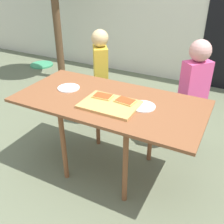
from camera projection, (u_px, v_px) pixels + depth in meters
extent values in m
plane|color=#62694F|center=(110.00, 167.00, 2.42)|extent=(16.00, 16.00, 0.00)
cube|color=brown|center=(109.00, 101.00, 2.08)|extent=(1.51, 0.75, 0.02)
cylinder|color=brown|center=(64.00, 146.00, 2.15)|extent=(0.04, 0.04, 0.68)
cylinder|color=brown|center=(125.00, 167.00, 1.92)|extent=(0.04, 0.04, 0.68)
cylinder|color=brown|center=(98.00, 115.00, 2.58)|extent=(0.04, 0.04, 0.68)
cylinder|color=brown|center=(151.00, 130.00, 2.36)|extent=(0.04, 0.04, 0.68)
cube|color=tan|center=(110.00, 105.00, 1.98)|extent=(0.43, 0.31, 0.02)
cube|color=#E0B65D|center=(125.00, 101.00, 1.99)|extent=(0.16, 0.12, 0.01)
cube|color=#BF421C|center=(125.00, 100.00, 1.99)|extent=(0.15, 0.11, 0.00)
cube|color=#E0B65D|center=(103.00, 96.00, 2.07)|extent=(0.16, 0.11, 0.01)
cube|color=#BF421C|center=(103.00, 95.00, 2.06)|extent=(0.14, 0.10, 0.00)
cylinder|color=white|center=(69.00, 88.00, 2.26)|extent=(0.19, 0.19, 0.01)
cylinder|color=white|center=(143.00, 106.00, 1.97)|extent=(0.19, 0.19, 0.01)
cylinder|color=#472F67|center=(101.00, 99.00, 3.04)|extent=(0.09, 0.09, 0.54)
cylinder|color=#472F67|center=(102.00, 105.00, 2.92)|extent=(0.09, 0.09, 0.54)
cube|color=gold|center=(100.00, 64.00, 2.75)|extent=(0.25, 0.28, 0.36)
sphere|color=tan|center=(100.00, 38.00, 2.62)|extent=(0.17, 0.17, 0.17)
cylinder|color=#413F50|center=(193.00, 124.00, 2.59)|extent=(0.09, 0.09, 0.51)
cylinder|color=#413F50|center=(182.00, 127.00, 2.54)|extent=(0.09, 0.09, 0.51)
cube|color=#E54C8C|center=(195.00, 83.00, 2.34)|extent=(0.26, 0.27, 0.40)
sphere|color=#CC958D|center=(200.00, 51.00, 2.20)|extent=(0.19, 0.19, 0.19)
cylinder|color=brown|center=(57.00, 26.00, 3.92)|extent=(0.11, 0.11, 1.65)
cylinder|color=#3C9967|center=(42.00, 65.00, 4.83)|extent=(0.41, 0.41, 0.03)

